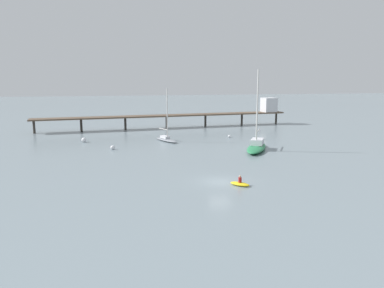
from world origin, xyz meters
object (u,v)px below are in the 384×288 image
Objects in this scene: dinghy_yellow at (240,184)px; pier at (203,112)px; sailboat_green at (257,146)px; mooring_buoy_outer at (113,147)px; mooring_buoy_mid at (229,136)px; mooring_buoy_inner at (84,140)px; sailboat_gray at (166,138)px.

pier is at bearing 81.61° from dinghy_yellow.
mooring_buoy_outer is (-22.70, 5.06, -0.40)m from sailboat_green.
mooring_buoy_outer reaches higher than mooring_buoy_mid.
dinghy_yellow is 2.75× the size of mooring_buoy_inner.
sailboat_green is at bearing -86.47° from pier.
pier is at bearing 93.53° from sailboat_green.
pier is at bearing 58.99° from sailboat_gray.
pier reaches higher than dinghy_yellow.
sailboat_green is 30.76m from mooring_buoy_inner.
pier is at bearing 93.99° from mooring_buoy_mid.
dinghy_yellow reaches higher than mooring_buoy_inner.
pier is 85.38× the size of mooring_buoy_outer.
sailboat_gray reaches higher than dinghy_yellow.
mooring_buoy_mid is (12.48, 1.68, -0.38)m from sailboat_gray.
mooring_buoy_outer is at bearing -147.54° from sailboat_gray.
pier is 32.60m from mooring_buoy_outer.
sailboat_gray is 11.34m from mooring_buoy_outer.
dinghy_yellow is (-7.12, -48.28, -3.22)m from pier.
sailboat_gray is 29.79m from dinghy_yellow.
mooring_buoy_inner is at bearing 122.62° from mooring_buoy_outer.
pier is 22.09m from sailboat_gray.
mooring_buoy_inner is (-27.84, 13.08, -0.32)m from sailboat_green.
mooring_buoy_inner is 9.52m from mooring_buoy_outer.
dinghy_yellow is at bearing -116.04° from sailboat_green.
dinghy_yellow is 3.41× the size of mooring_buoy_outer.
pier is 110.76× the size of mooring_buoy_mid.
sailboat_gray is at bearing -172.35° from mooring_buoy_mid.
sailboat_green is 23.26m from mooring_buoy_outer.
dinghy_yellow is at bearing -59.03° from mooring_buoy_inner.
pier is 30.11m from sailboat_green.
dinghy_yellow is (-8.97, -18.35, -0.52)m from sailboat_green.
sailboat_gray is 4.14× the size of dinghy_yellow.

